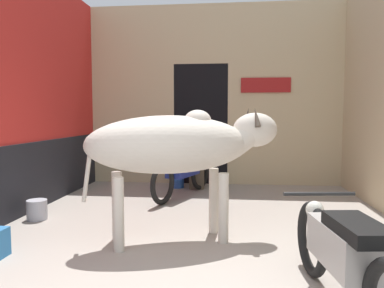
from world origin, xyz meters
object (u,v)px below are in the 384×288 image
cow (179,145)px  bucket (37,210)px  motorcycle_near (344,254)px  motorcycle_far (183,171)px  shopkeeper_seated (197,153)px  plastic_stool (177,174)px

cow → bucket: bearing=162.8°
cow → motorcycle_near: 2.03m
cow → motorcycle_near: (1.34, -1.39, -0.62)m
motorcycle_far → shopkeeper_seated: size_ratio=1.48×
motorcycle_near → plastic_stool: motorcycle_near is taller
cow → motorcycle_near: cow is taller
motorcycle_far → bucket: 2.37m
motorcycle_near → plastic_stool: bearing=112.4°
motorcycle_near → bucket: motorcycle_near is taller
shopkeeper_seated → bucket: 3.08m
cow → motorcycle_far: cow is taller
motorcycle_near → shopkeeper_seated: shopkeeper_seated is taller
bucket → motorcycle_near: bearing=-31.2°
motorcycle_far → bucket: bearing=-137.2°
motorcycle_far → cow: bearing=-83.6°
motorcycle_near → shopkeeper_seated: (-1.41, 4.37, 0.24)m
shopkeeper_seated → bucket: (-1.90, -2.37, -0.53)m
motorcycle_far → shopkeeper_seated: (0.17, 0.77, 0.23)m
cow → motorcycle_near: bearing=-46.2°
plastic_stool → motorcycle_far: bearing=-74.1°
bucket → plastic_stool: bearing=57.1°
bucket → shopkeeper_seated: bearing=51.3°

